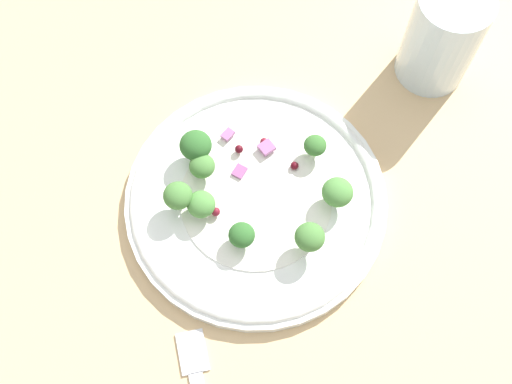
{
  "coord_description": "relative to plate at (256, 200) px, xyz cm",
  "views": [
    {
      "loc": [
        -3.23,
        19.03,
        55.57
      ],
      "look_at": [
        2.67,
        -2.54,
        2.7
      ],
      "focal_mm": 44.59,
      "sensor_mm": 36.0,
      "label": 1
    }
  ],
  "objects": [
    {
      "name": "broccoli_floret_2",
      "position": [
        -4.09,
        -5.84,
        2.11
      ],
      "size": [
        2.13,
        2.13,
        2.16
      ],
      "color": "#ADD18E",
      "rests_on": "plate"
    },
    {
      "name": "broccoli_floret_7",
      "position": [
        5.41,
        -1.05,
        2.12
      ],
      "size": [
        2.4,
        2.4,
        2.43
      ],
      "color": "#9EC684",
      "rests_on": "plate"
    },
    {
      "name": "broccoli_floret_5",
      "position": [
        6.5,
        2.08,
        2.66
      ],
      "size": [
        2.65,
        2.65,
        2.68
      ],
      "color": "#8EB77A",
      "rests_on": "plate"
    },
    {
      "name": "onion_bit_0",
      "position": [
        2.18,
        -2.07,
        0.6
      ],
      "size": [
        1.37,
        1.51,
        0.52
      ],
      "primitive_type": "cube",
      "rotation": [
        0.0,
        0.0,
        2.89
      ],
      "color": "#934C84",
      "rests_on": "plate"
    },
    {
      "name": "broccoli_floret_0",
      "position": [
        0.11,
        4.36,
        1.99
      ],
      "size": [
        2.36,
        2.36,
        2.39
      ],
      "color": "#9EC684",
      "rests_on": "plate"
    },
    {
      "name": "ground_plane",
      "position": [
        -2.67,
        2.54,
        -1.86
      ],
      "size": [
        180.0,
        180.0,
        2.0
      ],
      "primitive_type": "cube",
      "color": "tan"
    },
    {
      "name": "dressing_pool",
      "position": [
        0.0,
        0.0,
        0.44
      ],
      "size": [
        14.14,
        14.14,
        0.2
      ],
      "primitive_type": "cylinder",
      "color": "white",
      "rests_on": "plate"
    },
    {
      "name": "cranberry_2",
      "position": [
        3.09,
        2.48,
        1.11
      ],
      "size": [
        0.81,
        0.81,
        0.81
      ],
      "primitive_type": "sphere",
      "color": "maroon",
      "rests_on": "plate"
    },
    {
      "name": "broccoli_floret_6",
      "position": [
        6.5,
        -2.71,
        2.58
      ],
      "size": [
        2.99,
        2.99,
        3.03
      ],
      "color": "#ADD18E",
      "rests_on": "plate"
    },
    {
      "name": "plate",
      "position": [
        0.0,
        0.0,
        0.0
      ],
      "size": [
        24.38,
        24.38,
        1.7
      ],
      "color": "white",
      "rests_on": "ground_plane"
    },
    {
      "name": "water_glass",
      "position": [
        -13.28,
        -19.23,
        4.42
      ],
      "size": [
        7.09,
        7.09,
        10.56
      ],
      "primitive_type": "cylinder",
      "color": "silver",
      "rests_on": "ground_plane"
    },
    {
      "name": "onion_bit_2",
      "position": [
        0.33,
        -5.01,
        1.04
      ],
      "size": [
        1.81,
        1.83,
        0.48
      ],
      "primitive_type": "cube",
      "rotation": [
        0.0,
        0.0,
        0.91
      ],
      "color": "#A35B93",
      "rests_on": "plate"
    },
    {
      "name": "cranberry_1",
      "position": [
        0.73,
        -5.6,
        0.9
      ],
      "size": [
        0.77,
        0.77,
        0.77
      ],
      "primitive_type": "sphere",
      "color": "maroon",
      "rests_on": "plate"
    },
    {
      "name": "cranberry_0",
      "position": [
        2.8,
        -4.12,
        1.1
      ],
      "size": [
        0.79,
        0.79,
        0.79
      ],
      "primitive_type": "sphere",
      "color": "#4C0A14",
      "rests_on": "plate"
    },
    {
      "name": "cranberry_3",
      "position": [
        -2.25,
        -3.95,
        0.86
      ],
      "size": [
        0.78,
        0.78,
        0.78
      ],
      "primitive_type": "sphere",
      "color": "#4C0A14",
      "rests_on": "plate"
    },
    {
      "name": "broccoli_floret_4",
      "position": [
        -7.11,
        -1.66,
        2.36
      ],
      "size": [
        2.84,
        2.84,
        2.87
      ],
      "color": "#9EC684",
      "rests_on": "plate"
    },
    {
      "name": "broccoli_floret_3",
      "position": [
        4.4,
        2.77,
        1.99
      ],
      "size": [
        2.58,
        2.58,
        2.61
      ],
      "color": "#ADD18E",
      "rests_on": "plate"
    },
    {
      "name": "broccoli_floret_1",
      "position": [
        -5.7,
        3.24,
        2.73
      ],
      "size": [
        2.67,
        2.67,
        2.7
      ],
      "color": "#9EC684",
      "rests_on": "plate"
    },
    {
      "name": "onion_bit_1",
      "position": [
        4.29,
        -5.42,
        0.96
      ],
      "size": [
        1.29,
        1.46,
        0.35
      ],
      "primitive_type": "cube",
      "rotation": [
        0.0,
        0.0,
        1.14
      ],
      "color": "#A35B93",
      "rests_on": "plate"
    }
  ]
}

